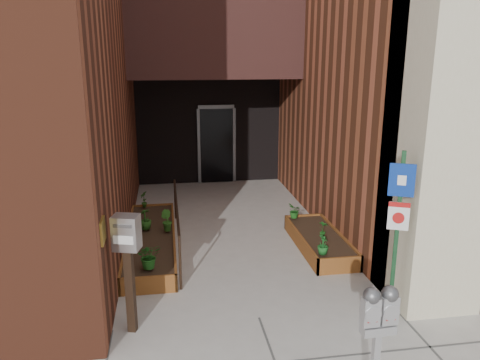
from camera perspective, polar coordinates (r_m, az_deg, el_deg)
name	(u,v)px	position (r m, az deg, el deg)	size (l,w,h in m)	color
ground	(259,318)	(6.82, 2.34, -16.44)	(80.00, 80.00, 0.00)	#9E9991
planter_left	(151,242)	(9.08, -10.78, -7.39)	(0.90, 3.60, 0.30)	brown
planter_right	(319,242)	(9.05, 9.66, -7.42)	(0.80, 2.20, 0.30)	brown
handrail	(177,210)	(8.81, -7.73, -3.69)	(0.04, 3.34, 0.90)	black
parking_meter	(379,321)	(4.68, 16.54, -16.16)	(0.35, 0.17, 1.54)	#B0B1B3
sign_post	(398,219)	(6.51, 18.71, -4.57)	(0.31, 0.15, 2.39)	#163D20
payment_dropbox	(128,249)	(6.17, -13.55, -8.21)	(0.37, 0.32, 1.62)	black
shrub_left_a	(149,256)	(7.57, -11.02, -9.07)	(0.36, 0.36, 0.41)	#1D5719
shrub_left_b	(166,221)	(9.04, -8.97, -4.91)	(0.22, 0.22, 0.40)	#285D1A
shrub_left_c	(145,219)	(9.19, -11.46, -4.66)	(0.23, 0.23, 0.41)	#225317
shrub_left_d	(144,199)	(10.48, -11.64, -2.30)	(0.19, 0.19, 0.37)	#244F16
shrub_right_a	(323,245)	(8.06, 10.09, -7.75)	(0.19, 0.19, 0.34)	#19581E
shrub_right_b	(323,229)	(8.77, 10.08, -5.89)	(0.17, 0.17, 0.32)	#1C601B
shrub_right_c	(294,211)	(9.66, 6.66, -3.77)	(0.28, 0.28, 0.31)	#1B5919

